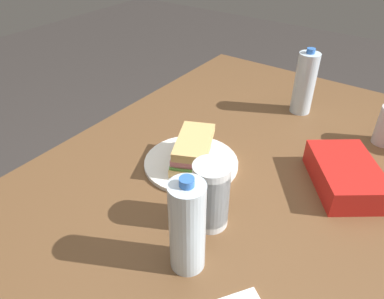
{
  "coord_description": "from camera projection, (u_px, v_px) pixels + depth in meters",
  "views": [
    {
      "loc": [
        0.67,
        0.34,
        1.38
      ],
      "look_at": [
        -0.0,
        -0.14,
        0.8
      ],
      "focal_mm": 33.79,
      "sensor_mm": 36.0,
      "label": 1
    }
  ],
  "objects": [
    {
      "name": "paper_plate",
      "position": [
        192.0,
        162.0,
        1.03
      ],
      "size": [
        0.27,
        0.27,
        0.01
      ],
      "primitive_type": "cylinder",
      "color": "white",
      "rests_on": "dining_table"
    },
    {
      "name": "sandwich",
      "position": [
        192.0,
        150.0,
        1.0
      ],
      "size": [
        0.2,
        0.16,
        0.08
      ],
      "color": "#DBB26B",
      "rests_on": "paper_plate"
    },
    {
      "name": "dining_table",
      "position": [
        232.0,
        206.0,
        1.01
      ],
      "size": [
        1.61,
        1.06,
        0.75
      ],
      "color": "brown",
      "rests_on": "ground_plane"
    },
    {
      "name": "plastic_cup_stack",
      "position": [
        211.0,
        195.0,
        0.8
      ],
      "size": [
        0.08,
        0.08,
        0.17
      ],
      "color": "silver",
      "rests_on": "dining_table"
    },
    {
      "name": "water_bottle_spare",
      "position": [
        187.0,
        227.0,
        0.69
      ],
      "size": [
        0.07,
        0.07,
        0.23
      ],
      "color": "silver",
      "rests_on": "dining_table"
    },
    {
      "name": "chip_bag",
      "position": [
        345.0,
        175.0,
        0.94
      ],
      "size": [
        0.27,
        0.26,
        0.07
      ],
      "primitive_type": "cube",
      "rotation": [
        0.0,
        0.0,
        3.78
      ],
      "color": "red",
      "rests_on": "dining_table"
    },
    {
      "name": "water_bottle_tall",
      "position": [
        305.0,
        83.0,
        1.23
      ],
      "size": [
        0.07,
        0.07,
        0.23
      ],
      "color": "silver",
      "rests_on": "dining_table"
    }
  ]
}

